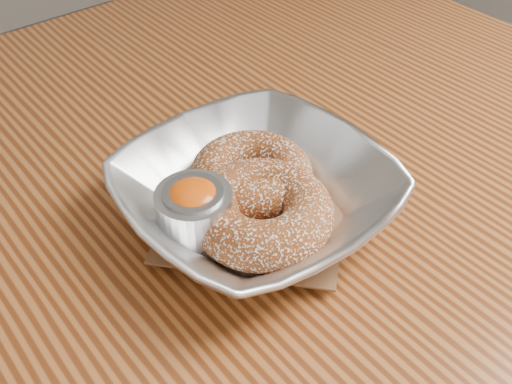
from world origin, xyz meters
TOP-DOWN VIEW (x-y plane):
  - table at (0.00, 0.00)m, footprint 1.20×0.80m
  - serving_bowl at (0.12, -0.06)m, footprint 0.21×0.21m
  - parchment at (0.12, -0.06)m, footprint 0.20×0.20m
  - donut_back at (0.13, -0.04)m, footprint 0.11×0.11m
  - donut_front at (0.10, -0.08)m, footprint 0.12×0.12m
  - ramekin at (0.06, -0.05)m, footprint 0.06×0.06m

SIDE VIEW (x-z plane):
  - table at x=0.00m, z-range 0.28..1.03m
  - parchment at x=0.12m, z-range 0.76..0.76m
  - serving_bowl at x=0.12m, z-range 0.75..0.80m
  - donut_back at x=0.13m, z-range 0.76..0.80m
  - donut_front at x=0.10m, z-range 0.76..0.80m
  - ramekin at x=0.06m, z-range 0.76..0.81m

